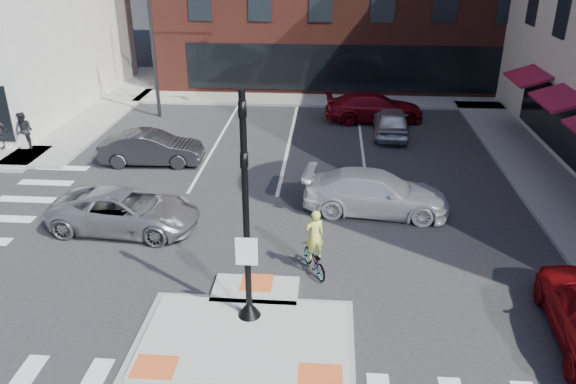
# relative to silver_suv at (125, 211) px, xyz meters

# --- Properties ---
(ground) EXTENTS (120.00, 120.00, 0.00)m
(ground) POSITION_rel_silver_suv_xyz_m (4.85, -5.00, -0.69)
(ground) COLOR #28282B
(ground) RESTS_ON ground
(refuge_island) EXTENTS (5.40, 4.65, 0.13)m
(refuge_island) POSITION_rel_silver_suv_xyz_m (4.85, -5.26, -0.64)
(refuge_island) COLOR gray
(refuge_island) RESTS_ON ground
(sidewalk_e) EXTENTS (3.00, 24.00, 0.15)m
(sidewalk_e) POSITION_rel_silver_suv_xyz_m (15.65, 5.00, -0.62)
(sidewalk_e) COLOR gray
(sidewalk_e) RESTS_ON ground
(sidewalk_n) EXTENTS (26.00, 3.00, 0.15)m
(sidewalk_n) POSITION_rel_silver_suv_xyz_m (7.85, 17.00, -0.62)
(sidewalk_n) COLOR gray
(sidewalk_n) RESTS_ON ground
(signal_pole) EXTENTS (0.60, 0.60, 5.98)m
(signal_pole) POSITION_rel_silver_suv_xyz_m (4.85, -4.60, 1.66)
(signal_pole) COLOR black
(signal_pole) RESTS_ON refuge_island
(mast_arm_signal) EXTENTS (6.10, 2.24, 8.00)m
(mast_arm_signal) POSITION_rel_silver_suv_xyz_m (1.38, 13.00, 5.52)
(mast_arm_signal) COLOR black
(mast_arm_signal) RESTS_ON ground
(silver_suv) EXTENTS (5.15, 2.67, 1.39)m
(silver_suv) POSITION_rel_silver_suv_xyz_m (0.00, 0.00, 0.00)
(silver_suv) COLOR #A2A5A9
(silver_suv) RESTS_ON ground
(white_pickup) EXTENTS (5.36, 2.57, 1.51)m
(white_pickup) POSITION_rel_silver_suv_xyz_m (8.51, 2.00, 0.06)
(white_pickup) COLOR white
(white_pickup) RESTS_ON ground
(bg_car_dark) EXTENTS (4.46, 1.77, 1.44)m
(bg_car_dark) POSITION_rel_silver_suv_xyz_m (-0.91, 6.00, 0.03)
(bg_car_dark) COLOR #252429
(bg_car_dark) RESTS_ON ground
(bg_car_silver) EXTENTS (1.88, 4.26, 1.43)m
(bg_car_silver) POSITION_rel_silver_suv_xyz_m (9.85, 10.75, 0.02)
(bg_car_silver) COLOR #B9BBC1
(bg_car_silver) RESTS_ON ground
(bg_car_red) EXTENTS (5.43, 2.69, 1.52)m
(bg_car_red) POSITION_rel_silver_suv_xyz_m (9.14, 13.13, 0.07)
(bg_car_red) COLOR maroon
(bg_car_red) RESTS_ON ground
(cyclist) EXTENTS (1.14, 1.66, 2.03)m
(cyclist) POSITION_rel_silver_suv_xyz_m (6.45, -2.20, -0.01)
(cyclist) COLOR #3F3F44
(cyclist) RESTS_ON ground
(pedestrian_a) EXTENTS (0.90, 0.73, 1.75)m
(pedestrian_a) POSITION_rel_silver_suv_xyz_m (-7.15, 7.00, 0.33)
(pedestrian_a) COLOR black
(pedestrian_a) RESTS_ON sidewalk_nw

